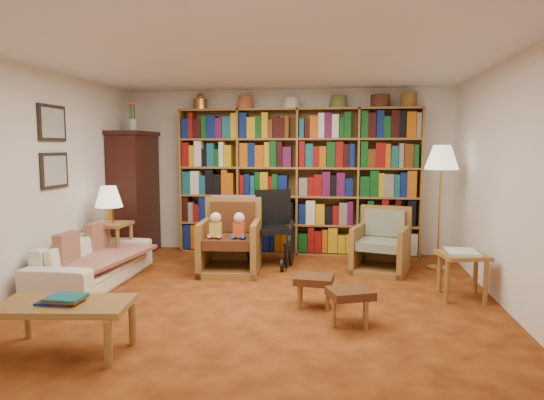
% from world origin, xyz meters
% --- Properties ---
extents(floor, '(5.00, 5.00, 0.00)m').
position_xyz_m(floor, '(0.00, 0.00, 0.00)').
color(floor, '#9F4B18').
rests_on(floor, ground).
extents(ceiling, '(5.00, 5.00, 0.00)m').
position_xyz_m(ceiling, '(0.00, 0.00, 2.50)').
color(ceiling, silver).
rests_on(ceiling, wall_back).
extents(wall_back, '(5.00, 0.00, 5.00)m').
position_xyz_m(wall_back, '(0.00, 2.50, 1.25)').
color(wall_back, white).
rests_on(wall_back, floor).
extents(wall_front, '(5.00, 0.00, 5.00)m').
position_xyz_m(wall_front, '(0.00, -2.50, 1.25)').
color(wall_front, white).
rests_on(wall_front, floor).
extents(wall_left, '(0.00, 5.00, 5.00)m').
position_xyz_m(wall_left, '(-2.50, 0.00, 1.25)').
color(wall_left, white).
rests_on(wall_left, floor).
extents(wall_right, '(0.00, 5.00, 5.00)m').
position_xyz_m(wall_right, '(2.50, 0.00, 1.25)').
color(wall_right, white).
rests_on(wall_right, floor).
extents(bookshelf, '(3.60, 0.30, 2.42)m').
position_xyz_m(bookshelf, '(0.20, 2.33, 1.17)').
color(bookshelf, olive).
rests_on(bookshelf, floor).
extents(curio_cabinet, '(0.50, 0.95, 2.40)m').
position_xyz_m(curio_cabinet, '(-2.25, 2.00, 0.95)').
color(curio_cabinet, black).
rests_on(curio_cabinet, floor).
extents(framed_pictures, '(0.03, 0.52, 0.97)m').
position_xyz_m(framed_pictures, '(-2.48, 0.30, 1.62)').
color(framed_pictures, black).
rests_on(framed_pictures, wall_left).
extents(sofa, '(1.89, 0.78, 0.55)m').
position_xyz_m(sofa, '(-2.05, 0.34, 0.27)').
color(sofa, white).
rests_on(sofa, floor).
extents(sofa_throw, '(0.93, 1.55, 0.04)m').
position_xyz_m(sofa_throw, '(-2.00, 0.34, 0.30)').
color(sofa_throw, beige).
rests_on(sofa_throw, sofa).
extents(cushion_left, '(0.16, 0.39, 0.38)m').
position_xyz_m(cushion_left, '(-2.18, 0.69, 0.45)').
color(cushion_left, maroon).
rests_on(cushion_left, sofa).
extents(cushion_right, '(0.12, 0.37, 0.37)m').
position_xyz_m(cushion_right, '(-2.18, -0.01, 0.45)').
color(cushion_right, maroon).
rests_on(cushion_right, sofa).
extents(side_table_lamp, '(0.48, 0.48, 0.64)m').
position_xyz_m(side_table_lamp, '(-2.15, 0.96, 0.49)').
color(side_table_lamp, olive).
rests_on(side_table_lamp, floor).
extents(table_lamp, '(0.36, 0.36, 0.48)m').
position_xyz_m(table_lamp, '(-2.15, 0.96, 0.96)').
color(table_lamp, '#BE8D3D').
rests_on(table_lamp, side_table_lamp).
extents(armchair_leather, '(0.82, 0.87, 0.97)m').
position_xyz_m(armchair_leather, '(-0.56, 1.16, 0.39)').
color(armchair_leather, olive).
rests_on(armchair_leather, floor).
extents(armchair_sage, '(0.86, 0.87, 0.84)m').
position_xyz_m(armchair_sage, '(1.37, 1.46, 0.32)').
color(armchair_sage, olive).
rests_on(armchair_sage, floor).
extents(wheelchair, '(0.64, 0.83, 1.03)m').
position_xyz_m(wheelchair, '(-0.10, 1.61, 0.47)').
color(wheelchair, black).
rests_on(wheelchair, floor).
extents(floor_lamp, '(0.44, 0.44, 1.65)m').
position_xyz_m(floor_lamp, '(2.15, 1.63, 1.42)').
color(floor_lamp, '#BE8D3D').
rests_on(floor_lamp, floor).
extents(side_table_papers, '(0.54, 0.54, 0.52)m').
position_xyz_m(side_table_papers, '(2.15, 0.35, 0.41)').
color(side_table_papers, olive).
rests_on(side_table_papers, floor).
extents(footstool_a, '(0.41, 0.36, 0.32)m').
position_xyz_m(footstool_a, '(0.59, -0.15, 0.26)').
color(footstool_a, '#542716').
rests_on(footstool_a, floor).
extents(footstool_b, '(0.48, 0.44, 0.33)m').
position_xyz_m(footstool_b, '(0.95, -0.59, 0.27)').
color(footstool_b, '#542716').
rests_on(footstool_b, floor).
extents(coffee_table, '(1.08, 0.64, 0.46)m').
position_xyz_m(coffee_table, '(-1.30, -1.53, 0.35)').
color(coffee_table, olive).
rests_on(coffee_table, floor).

